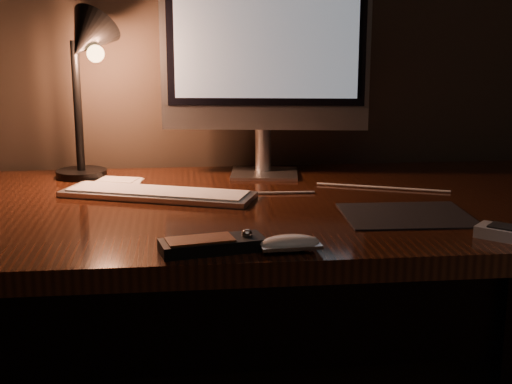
{
  "coord_description": "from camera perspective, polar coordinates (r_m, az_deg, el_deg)",
  "views": [
    {
      "loc": [
        -0.13,
        0.47,
        1.1
      ],
      "look_at": [
        0.01,
        1.73,
        0.8
      ],
      "focal_mm": 50.0,
      "sensor_mm": 36.0,
      "label": 1
    }
  ],
  "objects": [
    {
      "name": "mouse",
      "position": [
        1.13,
        2.73,
        -4.29
      ],
      "size": [
        0.1,
        0.06,
        0.02
      ],
      "primitive_type": "ellipsoid",
      "rotation": [
        0.0,
        0.0,
        0.07
      ],
      "color": "white",
      "rests_on": "desk"
    },
    {
      "name": "desk_lamp",
      "position": [
        1.65,
        -13.51,
        10.01
      ],
      "size": [
        0.2,
        0.21,
        0.39
      ],
      "rotation": [
        0.0,
        0.0,
        -0.25
      ],
      "color": "black",
      "rests_on": "desk"
    },
    {
      "name": "mousepad",
      "position": [
        1.36,
        11.95,
        -1.82
      ],
      "size": [
        0.24,
        0.2,
        0.0
      ],
      "primitive_type": "cube",
      "rotation": [
        0.0,
        0.0,
        -0.04
      ],
      "color": "black",
      "rests_on": "desk"
    },
    {
      "name": "cable",
      "position": [
        1.52,
        4.66,
        0.03
      ],
      "size": [
        0.58,
        0.15,
        0.01
      ],
      "primitive_type": "cylinder",
      "rotation": [
        0.0,
        1.57,
        -0.25
      ],
      "color": "white",
      "rests_on": "desk"
    },
    {
      "name": "desk",
      "position": [
        1.54,
        -1.02,
        -4.84
      ],
      "size": [
        1.6,
        0.75,
        0.75
      ],
      "color": "#32160B",
      "rests_on": "ground"
    },
    {
      "name": "media_remote",
      "position": [
        1.13,
        -3.51,
        -4.19
      ],
      "size": [
        0.17,
        0.09,
        0.03
      ],
      "rotation": [
        0.0,
        0.0,
        0.2
      ],
      "color": "black",
      "rests_on": "desk"
    },
    {
      "name": "monitor",
      "position": [
        1.65,
        0.72,
        11.44
      ],
      "size": [
        0.48,
        0.16,
        0.5
      ],
      "rotation": [
        0.0,
        0.0,
        -0.15
      ],
      "color": "silver",
      "rests_on": "desk"
    },
    {
      "name": "papers",
      "position": [
        1.65,
        -10.94,
        0.89
      ],
      "size": [
        0.12,
        0.09,
        0.01
      ],
      "primitive_type": "cube",
      "rotation": [
        0.0,
        0.0,
        -0.2
      ],
      "color": "white",
      "rests_on": "desk"
    },
    {
      "name": "keyboard",
      "position": [
        1.49,
        -7.9,
        -0.12
      ],
      "size": [
        0.42,
        0.25,
        0.02
      ],
      "primitive_type": "cube",
      "rotation": [
        0.0,
        0.0,
        -0.36
      ],
      "color": "silver",
      "rests_on": "desk"
    }
  ]
}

